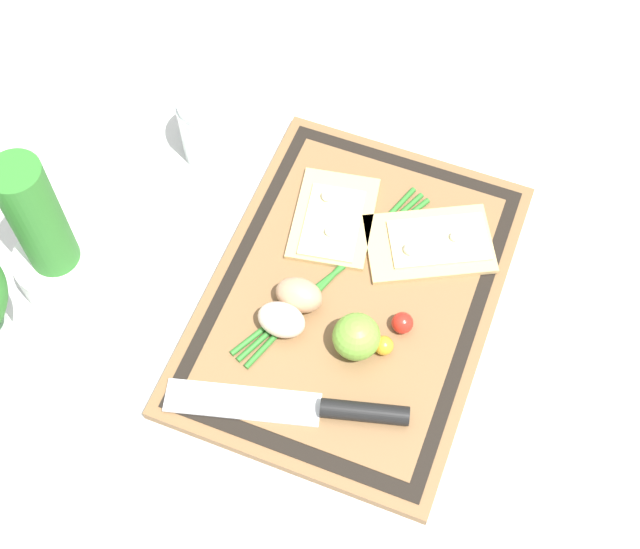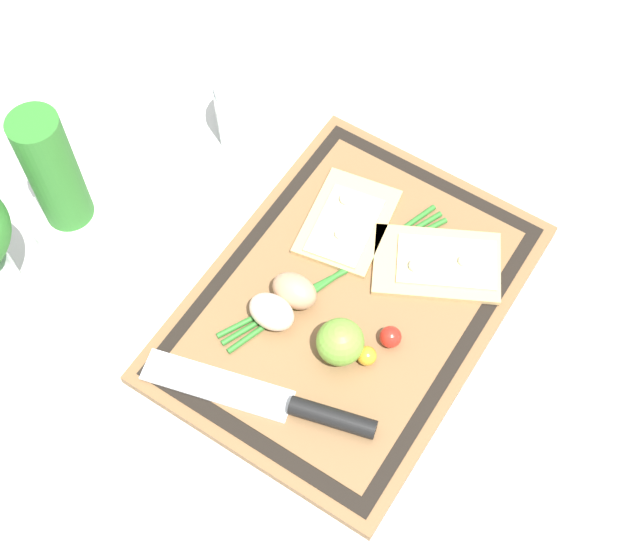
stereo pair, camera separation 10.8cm
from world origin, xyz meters
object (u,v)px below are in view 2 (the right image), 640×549
Objects in this scene: lime at (340,342)px; cherry_tomato_red at (390,337)px; knife at (297,407)px; herb_pot at (67,203)px; sauce_jar at (248,115)px; cherry_tomato_yellow at (367,356)px; pizza_slice_near at (439,263)px; pizza_slice_far at (347,222)px; egg_brown at (295,291)px; egg_pink at (272,312)px.

lime reaches higher than cherry_tomato_red.
herb_pot reaches higher than knife.
lime is 0.55× the size of sauce_jar.
sauce_jar reaches higher than lime.
lime is 0.37m from herb_pot.
cherry_tomato_red is 0.37m from sauce_jar.
knife is at bearing 160.83° from cherry_tomato_red.
lime is at bearing 104.98° from cherry_tomato_yellow.
cherry_tomato_yellow is (-0.16, 0.01, 0.01)m from pizza_slice_near.
pizza_slice_far is 6.53× the size of cherry_tomato_yellow.
egg_brown is 1.03× the size of lime.
pizza_slice_near is at bearing 1.09° from cherry_tomato_red.
knife is 0.37m from herb_pot.
herb_pot is (-0.04, 0.40, 0.05)m from cherry_tomato_yellow.
cherry_tomato_yellow is at bearing 176.83° from pizza_slice_near.
egg_pink is 2.46× the size of cherry_tomato_yellow.
egg_brown is (-0.14, 0.12, 0.02)m from pizza_slice_near.
egg_pink is at bearing 169.50° from egg_brown.
cherry_tomato_red is 1.11× the size of cherry_tomato_yellow.
cherry_tomato_yellow is (0.02, -0.12, -0.01)m from egg_pink.
egg_pink is at bearing 110.97° from cherry_tomato_red.
pizza_slice_far is 0.26m from knife.
herb_pot reaches higher than sauce_jar.
cherry_tomato_red reaches higher than knife.
cherry_tomato_red is (-0.12, -0.00, 0.01)m from pizza_slice_near.
egg_brown is 0.25× the size of herb_pot.
pizza_slice_far is 1.51× the size of sauce_jar.
knife is at bearing -98.04° from herb_pot.
herb_pot is at bearing 103.06° from egg_brown.
sauce_jar is at bearing 42.45° from knife.
egg_pink reaches higher than cherry_tomato_yellow.
lime reaches higher than egg_pink.
cherry_tomato_yellow is 0.41m from herb_pot.
lime is at bearing -150.76° from pizza_slice_far.
knife is 4.92× the size of lime.
pizza_slice_far is 0.66× the size of herb_pot.
egg_pink is 0.30m from sauce_jar.
cherry_tomato_red is (-0.11, -0.13, 0.01)m from pizza_slice_far.
egg_brown and egg_pink have the same top height.
herb_pot is at bearing 161.05° from sauce_jar.
pizza_slice_near is 1.81× the size of sauce_jar.
sauce_jar is at bearing 80.95° from pizza_slice_near.
egg_brown is 2.46× the size of cherry_tomato_yellow.
herb_pot is (-0.07, 0.29, 0.04)m from egg_brown.
egg_brown is at bearing -133.30° from sauce_jar.
egg_pink is at bearing 47.63° from knife.
pizza_slice_near and pizza_slice_far have the same top height.
knife is at bearing 170.34° from pizza_slice_near.
egg_brown is 0.09m from lime.
pizza_slice_near is at bearing -36.94° from egg_pink.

